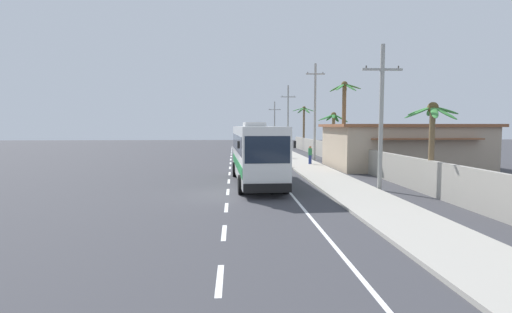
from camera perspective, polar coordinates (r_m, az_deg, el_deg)
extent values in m
plane|color=#3A3A3F|center=(21.14, -4.11, -5.49)|extent=(160.00, 160.00, 0.00)
cube|color=#A8A399|center=(31.69, 8.59, -2.07)|extent=(3.20, 90.00, 0.14)
cube|color=white|center=(9.86, -5.25, -17.27)|extent=(0.16, 2.00, 0.01)
cube|color=white|center=(13.81, -4.62, -10.85)|extent=(0.16, 2.00, 0.01)
cube|color=white|center=(17.87, -4.28, -7.32)|extent=(0.16, 2.00, 0.01)
cube|color=white|center=(21.96, -4.07, -5.10)|extent=(0.16, 2.00, 0.01)
cube|color=white|center=(26.08, -3.93, -3.58)|extent=(0.16, 2.00, 0.01)
cube|color=white|center=(30.21, -3.83, -2.47)|extent=(0.16, 2.00, 0.01)
cube|color=white|center=(34.35, -3.75, -1.63)|extent=(0.16, 2.00, 0.01)
cube|color=white|center=(38.50, -3.69, -0.97)|extent=(0.16, 2.00, 0.01)
cube|color=white|center=(42.65, -3.64, -0.44)|extent=(0.16, 2.00, 0.01)
cube|color=white|center=(46.80, -3.60, 0.00)|extent=(0.16, 2.00, 0.01)
cube|color=white|center=(50.95, -3.57, 0.36)|extent=(0.16, 2.00, 0.01)
cube|color=white|center=(55.11, -3.54, 0.67)|extent=(0.16, 2.00, 0.01)
cube|color=white|center=(59.27, -3.51, 0.94)|extent=(0.16, 2.00, 0.01)
cube|color=white|center=(63.43, -3.49, 1.17)|extent=(0.16, 2.00, 0.01)
cube|color=white|center=(67.59, -3.47, 1.37)|extent=(0.16, 2.00, 0.01)
cube|color=white|center=(36.13, 1.66, -1.32)|extent=(0.14, 70.00, 0.01)
cube|color=#9E998E|center=(36.40, 13.18, 0.05)|extent=(0.24, 60.00, 1.84)
cube|color=silver|center=(25.00, 0.02, 0.67)|extent=(2.91, 11.48, 3.20)
cube|color=#192333|center=(25.17, -0.02, 1.97)|extent=(2.91, 10.57, 1.02)
cube|color=#192333|center=(19.36, 1.66, 0.98)|extent=(2.25, 0.19, 1.35)
cube|color=#1E843D|center=(25.06, 0.02, -0.98)|extent=(2.94, 11.25, 0.58)
cube|color=black|center=(19.48, 1.68, -4.57)|extent=(2.39, 0.26, 0.44)
cube|color=#B7B7B7|center=(26.36, -0.28, 4.65)|extent=(1.45, 2.56, 0.28)
cube|color=black|center=(19.78, 5.61, 1.73)|extent=(0.12, 0.08, 0.36)
cube|color=black|center=(19.43, -2.52, 1.70)|extent=(0.12, 0.08, 0.36)
cylinder|color=black|center=(21.38, 4.26, -3.96)|extent=(0.36, 1.05, 1.04)
cylinder|color=black|center=(21.11, -2.16, -4.06)|extent=(0.36, 1.05, 1.04)
cylinder|color=black|center=(28.65, 1.73, -1.80)|extent=(0.36, 1.05, 1.04)
cylinder|color=black|center=(28.44, -3.05, -1.85)|extent=(0.36, 1.05, 1.04)
cylinder|color=black|center=(33.31, 4.02, -1.31)|extent=(0.12, 0.60, 0.60)
cylinder|color=black|center=(34.65, 3.68, -1.09)|extent=(0.14, 0.60, 0.60)
cube|color=red|center=(33.91, 3.86, -0.83)|extent=(0.27, 1.11, 0.36)
cube|color=black|center=(34.19, 3.79, -0.45)|extent=(0.26, 0.61, 0.12)
cylinder|color=gray|center=(33.40, 3.99, -0.78)|extent=(0.07, 0.32, 0.67)
cylinder|color=black|center=(33.46, 3.97, -0.01)|extent=(0.56, 0.05, 0.04)
sphere|color=#EAEACC|center=(33.35, 4.00, -0.27)|extent=(0.14, 0.14, 0.14)
cylinder|color=#75388E|center=(34.11, 3.80, 0.11)|extent=(0.32, 0.32, 0.69)
sphere|color=black|center=(34.08, 3.81, 0.91)|extent=(0.26, 0.26, 0.26)
cylinder|color=red|center=(43.30, 4.48, 0.34)|extent=(0.28, 0.28, 0.80)
cylinder|color=red|center=(43.25, 4.48, 1.29)|extent=(0.36, 0.36, 0.64)
sphere|color=#9E704C|center=(43.23, 4.49, 1.86)|extent=(0.24, 0.24, 0.24)
cylinder|color=navy|center=(36.64, 7.79, -0.44)|extent=(0.28, 0.28, 0.80)
cylinder|color=#2D7A47|center=(36.59, 7.80, 0.68)|extent=(0.36, 0.36, 0.63)
sphere|color=#9E704C|center=(36.56, 7.80, 1.34)|extent=(0.24, 0.24, 0.24)
cylinder|color=#9E9E99|center=(23.21, 17.57, 5.27)|extent=(0.24, 0.24, 8.12)
cube|color=#9E9E99|center=(23.42, 17.73, 11.85)|extent=(2.27, 0.12, 0.12)
cylinder|color=#4C4742|center=(23.13, 15.59, 12.29)|extent=(0.08, 0.08, 0.16)
cylinder|color=#4C4742|center=(23.76, 19.82, 11.98)|extent=(0.08, 0.08, 0.16)
cylinder|color=#9E9E99|center=(41.93, 8.48, 6.30)|extent=(0.24, 0.24, 10.04)
cube|color=#9E9E99|center=(42.25, 8.54, 11.67)|extent=(1.98, 0.12, 0.12)
cylinder|color=#4C4742|center=(42.11, 7.46, 11.87)|extent=(0.08, 0.08, 0.16)
cylinder|color=#4C4742|center=(42.43, 9.61, 11.79)|extent=(0.08, 0.08, 0.16)
cylinder|color=#9E9E99|center=(60.97, 4.63, 5.61)|extent=(0.24, 0.24, 9.75)
cube|color=#9E9E99|center=(61.11, 4.65, 8.55)|extent=(2.29, 0.12, 0.12)
cylinder|color=#4C4742|center=(61.00, 3.79, 8.67)|extent=(0.08, 0.08, 0.16)
cylinder|color=#4C4742|center=(61.25, 5.51, 8.64)|extent=(0.08, 0.08, 0.16)
cylinder|color=#9E9E99|center=(80.15, 2.69, 4.88)|extent=(0.24, 0.24, 8.43)
cube|color=#9E9E99|center=(80.21, 2.70, 6.75)|extent=(2.45, 0.12, 0.12)
cylinder|color=#4C4742|center=(80.12, 1.99, 6.84)|extent=(0.08, 0.08, 0.16)
cylinder|color=#4C4742|center=(80.32, 3.40, 6.83)|extent=(0.08, 0.08, 0.16)
cylinder|color=brown|center=(42.62, 11.07, 2.67)|extent=(0.33, 0.33, 4.74)
ellipsoid|color=#28702D|center=(42.86, 12.09, 5.41)|extent=(1.63, 0.48, 0.94)
ellipsoid|color=#28702D|center=(43.35, 11.44, 5.43)|extent=(1.18, 1.56, 0.90)
ellipsoid|color=#28702D|center=(43.33, 10.60, 5.54)|extent=(0.75, 1.72, 0.76)
ellipsoid|color=#28702D|center=(42.69, 10.02, 5.55)|extent=(1.70, 0.90, 0.78)
ellipsoid|color=#28702D|center=(42.02, 10.32, 5.63)|extent=(1.63, 1.20, 0.69)
ellipsoid|color=#28702D|center=(41.76, 11.12, 5.71)|extent=(0.77, 1.77, 0.56)
ellipsoid|color=#28702D|center=(42.27, 12.07, 5.46)|extent=(1.48, 1.33, 0.88)
sphere|color=brown|center=(42.62, 11.12, 5.92)|extent=(0.56, 0.56, 0.56)
cylinder|color=brown|center=(60.61, 6.89, 3.94)|extent=(0.32, 0.32, 6.24)
ellipsoid|color=#3D893D|center=(60.73, 7.74, 6.68)|extent=(1.80, 0.52, 0.73)
ellipsoid|color=#3D893D|center=(61.40, 7.29, 6.60)|extent=(1.34, 1.59, 0.85)
ellipsoid|color=#3D893D|center=(61.31, 6.46, 6.58)|extent=(1.08, 1.69, 0.91)
ellipsoid|color=#3D893D|center=(60.56, 6.08, 6.75)|extent=(1.82, 0.47, 0.62)
ellipsoid|color=#3D893D|center=(59.82, 6.63, 6.78)|extent=(1.21, 1.74, 0.62)
ellipsoid|color=#3D893D|center=(59.95, 7.33, 6.59)|extent=(0.95, 1.69, 0.97)
sphere|color=brown|center=(60.66, 6.92, 6.93)|extent=(0.56, 0.56, 0.56)
cylinder|color=brown|center=(22.68, 23.93, 0.60)|extent=(0.29, 0.29, 4.54)
ellipsoid|color=#3D893D|center=(23.09, 25.66, 6.01)|extent=(1.57, 0.55, 0.50)
ellipsoid|color=#3D893D|center=(23.39, 23.83, 5.97)|extent=(0.84, 1.56, 0.57)
ellipsoid|color=#3D893D|center=(23.08, 22.54, 6.09)|extent=(1.06, 1.52, 0.52)
ellipsoid|color=#3D893D|center=(22.42, 22.35, 5.90)|extent=(1.52, 0.56, 0.71)
ellipsoid|color=#3D893D|center=(21.94, 24.29, 5.84)|extent=(0.87, 1.51, 0.74)
ellipsoid|color=#3D893D|center=(22.24, 25.53, 5.69)|extent=(0.95, 1.46, 0.81)
sphere|color=brown|center=(22.66, 24.11, 6.46)|extent=(0.56, 0.56, 0.56)
cylinder|color=brown|center=(36.24, 12.52, 4.32)|extent=(0.35, 0.35, 7.24)
ellipsoid|color=#3D893D|center=(36.71, 13.76, 9.78)|extent=(1.63, 0.54, 0.55)
ellipsoid|color=#3D893D|center=(37.12, 12.65, 9.52)|extent=(0.80, 1.55, 0.82)
ellipsoid|color=#3D893D|center=(36.77, 11.58, 9.67)|extent=(1.35, 1.35, 0.72)
ellipsoid|color=#3D893D|center=(35.75, 12.05, 9.77)|extent=(1.32, 1.35, 0.78)
ellipsoid|color=#3D893D|center=(35.87, 13.41, 9.68)|extent=(1.00, 1.50, 0.83)
sphere|color=brown|center=(36.42, 12.62, 10.10)|extent=(0.56, 0.56, 0.56)
cube|color=tan|center=(36.46, 20.25, 1.24)|extent=(12.00, 8.36, 3.54)
cube|color=brown|center=(36.41, 20.33, 4.21)|extent=(12.72, 8.86, 0.24)
cube|color=brown|center=(32.32, 23.48, 2.33)|extent=(8.40, 0.80, 0.10)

